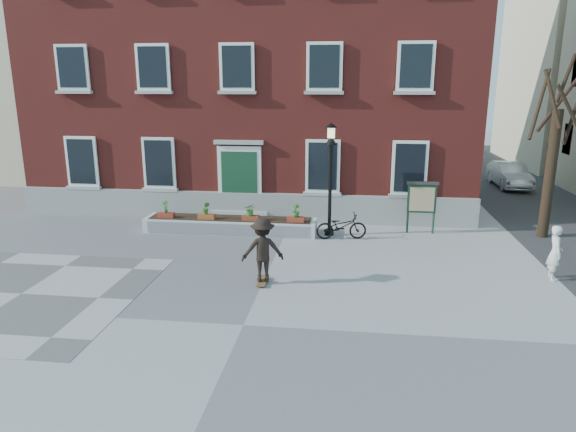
# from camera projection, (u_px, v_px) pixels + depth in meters

# --- Properties ---
(ground) EXTENTS (100.00, 100.00, 0.00)m
(ground) POSITION_uv_depth(u_px,v_px,m) (243.00, 325.00, 11.42)
(ground) COLOR gray
(ground) RESTS_ON ground
(checker_patch) EXTENTS (6.00, 6.00, 0.01)m
(checker_patch) POSITION_uv_depth(u_px,v_px,m) (21.00, 294.00, 13.10)
(checker_patch) COLOR #535355
(checker_patch) RESTS_ON ground
(distant_building) EXTENTS (10.00, 12.00, 13.00)m
(distant_building) POSITION_uv_depth(u_px,v_px,m) (19.00, 61.00, 31.16)
(distant_building) COLOR beige
(distant_building) RESTS_ON ground
(bicycle) EXTENTS (1.82, 0.92, 0.91)m
(bicycle) POSITION_uv_depth(u_px,v_px,m) (341.00, 226.00, 17.62)
(bicycle) COLOR black
(bicycle) RESTS_ON ground
(parked_car) EXTENTS (1.44, 3.89, 1.27)m
(parked_car) POSITION_uv_depth(u_px,v_px,m) (509.00, 175.00, 26.45)
(parked_car) COLOR silver
(parked_car) RESTS_ON ground
(bystander) EXTENTS (0.40, 0.58, 1.52)m
(bystander) POSITION_uv_depth(u_px,v_px,m) (555.00, 253.00, 13.91)
(bystander) COLOR silver
(bystander) RESTS_ON ground
(brick_building) EXTENTS (18.40, 10.85, 12.60)m
(brick_building) POSITION_uv_depth(u_px,v_px,m) (261.00, 59.00, 23.50)
(brick_building) COLOR maroon
(brick_building) RESTS_ON ground
(planter_assembly) EXTENTS (6.20, 1.12, 1.15)m
(planter_assembly) POSITION_uv_depth(u_px,v_px,m) (231.00, 224.00, 18.47)
(planter_assembly) COLOR silver
(planter_assembly) RESTS_ON ground
(bare_tree) EXTENTS (1.83, 1.83, 6.16)m
(bare_tree) POSITION_uv_depth(u_px,v_px,m) (552.00, 157.00, 17.32)
(bare_tree) COLOR black
(bare_tree) RESTS_ON ground
(lamp_post) EXTENTS (0.40, 0.40, 3.93)m
(lamp_post) POSITION_uv_depth(u_px,v_px,m) (331.00, 164.00, 17.57)
(lamp_post) COLOR black
(lamp_post) RESTS_ON ground
(notice_board) EXTENTS (1.10, 0.16, 1.87)m
(notice_board) POSITION_uv_depth(u_px,v_px,m) (422.00, 199.00, 18.13)
(notice_board) COLOR #183120
(notice_board) RESTS_ON ground
(skateboarder) EXTENTS (1.25, 0.91, 1.81)m
(skateboarder) POSITION_uv_depth(u_px,v_px,m) (263.00, 250.00, 13.59)
(skateboarder) COLOR brown
(skateboarder) RESTS_ON ground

